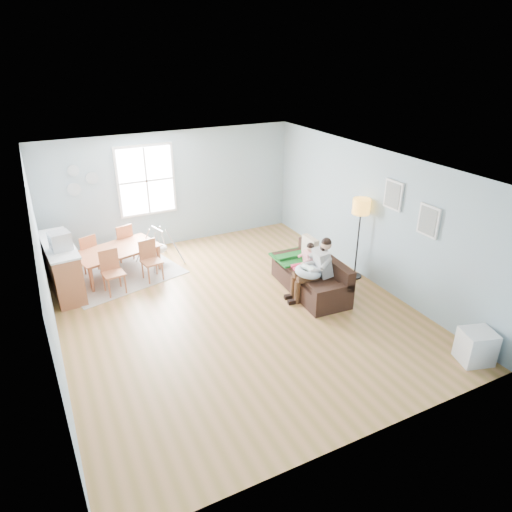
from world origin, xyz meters
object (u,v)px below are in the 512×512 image
chair_ne (124,240)px  monitor (60,241)px  toddler (306,258)px  dining_table (119,262)px  floor_lamp (361,213)px  counter (62,266)px  chair_se (150,258)px  chair_sw (112,269)px  baby_swing (159,248)px  sofa (312,278)px  storage_cube (476,346)px  father (315,267)px  chair_nw (87,251)px

chair_ne → monitor: size_ratio=2.09×
toddler → dining_table: toddler is taller
toddler → dining_table: 3.92m
floor_lamp → counter: 5.97m
toddler → floor_lamp: floor_lamp is taller
counter → monitor: (0.04, -0.34, 0.66)m
floor_lamp → monitor: floor_lamp is taller
floor_lamp → chair_se: size_ratio=2.04×
toddler → chair_ne: bearing=135.9°
chair_sw → baby_swing: size_ratio=0.87×
floor_lamp → dining_table: size_ratio=1.02×
sofa → dining_table: (-3.28, 2.39, 0.03)m
sofa → storage_cube: (1.01, -3.00, -0.00)m
storage_cube → dining_table: bearing=128.5°
father → dining_table: (-3.14, 2.65, -0.36)m
chair_ne → counter: size_ratio=0.48×
counter → toddler: bearing=-25.4°
storage_cube → chair_nw: bearing=129.6°
floor_lamp → baby_swing: (-3.47, 2.48, -1.05)m
dining_table → chair_ne: size_ratio=1.92×
sofa → floor_lamp: (1.12, 0.09, 1.15)m
father → baby_swing: (-2.22, 2.83, -0.29)m
father → chair_nw: father is taller
toddler → monitor: (-4.28, 1.72, 0.53)m
toddler → dining_table: (-3.22, 2.21, -0.35)m
chair_nw → floor_lamp: bearing=-29.1°
storage_cube → dining_table: 6.89m
dining_table → storage_cube: bearing=-66.6°
dining_table → chair_sw: bearing=-125.7°
father → counter: father is taller
father → chair_se: bearing=139.6°
toddler → baby_swing: toddler is taller
toddler → chair_sw: bearing=156.0°
storage_cube → baby_swing: 6.51m
father → baby_swing: bearing=128.0°
toddler → monitor: 4.64m
chair_nw → monitor: (-0.51, -0.95, 0.70)m
dining_table → chair_nw: size_ratio=1.98×
father → chair_ne: bearing=131.0°
father → floor_lamp: bearing=15.6°
toddler → monitor: monitor is taller
toddler → storage_cube: toddler is taller
chair_sw → chair_ne: chair_ne is taller
chair_sw → chair_nw: bearing=104.9°
toddler → chair_nw: 4.62m
chair_se → chair_nw: chair_nw is taller
father → chair_nw: 4.83m
sofa → storage_cube: bearing=-71.3°
storage_cube → chair_ne: size_ratio=0.67×
father → chair_nw: (-3.69, 3.10, -0.18)m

